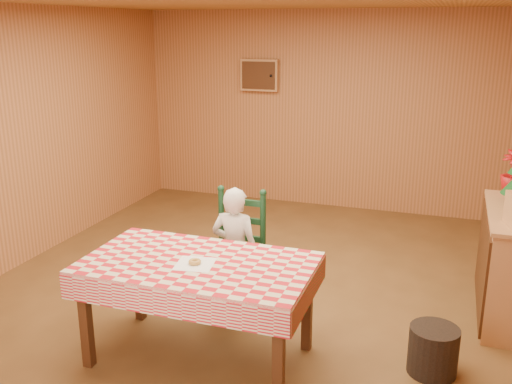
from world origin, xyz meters
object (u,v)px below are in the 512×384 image
storage_bin (433,350)px  seated_child (235,252)px  ladder_chair (238,256)px  dining_table (198,272)px

storage_bin → seated_child: bearing=167.2°
seated_child → storage_bin: seated_child is taller
ladder_chair → seated_child: 0.08m
storage_bin → ladder_chair: bearing=165.4°
dining_table → storage_bin: dining_table is taller
ladder_chair → seated_child: bearing=-90.0°
dining_table → ladder_chair: (-0.00, 0.79, -0.18)m
ladder_chair → storage_bin: (1.65, -0.43, -0.33)m
dining_table → storage_bin: bearing=12.3°
dining_table → storage_bin: size_ratio=4.74×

